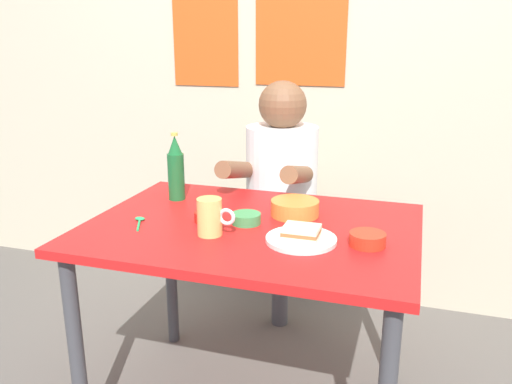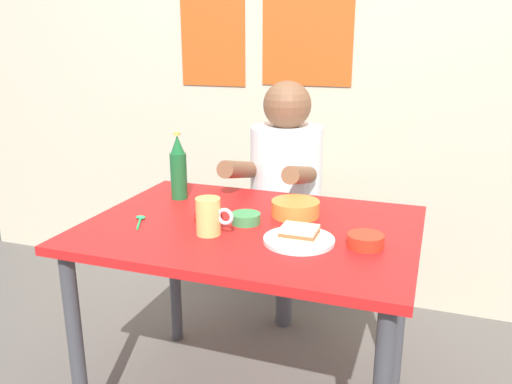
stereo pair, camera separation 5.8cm
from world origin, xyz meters
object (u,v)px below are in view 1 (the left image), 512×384
Objects in this scene: plate_orange at (301,240)px; beer_mug at (210,217)px; beer_bottle at (176,170)px; soup_bowl_orange at (295,207)px; person_seated at (281,172)px; sandwich at (301,232)px; dining_table at (252,250)px; stool at (280,257)px.

beer_mug is at bearing -174.30° from plate_orange.
soup_bowl_orange is at bearing -5.88° from beer_bottle.
plate_orange is at bearing -72.05° from soup_bowl_orange.
person_seated reaches higher than sandwich.
beer_bottle is at bearing 152.85° from sandwich.
stool is at bearing 95.63° from dining_table.
stool is 0.63× the size of person_seated.
beer_bottle reaches higher than dining_table.
dining_table is 0.63m from person_seated.
sandwich reaches higher than stool.
soup_bowl_orange reaches higher than dining_table.
plate_orange reaches higher than stool.
stool is at bearing 109.93° from soup_bowl_orange.
person_seated is 4.23× the size of soup_bowl_orange.
person_seated is at bearing 87.50° from beer_mug.
dining_table is 1.53× the size of person_seated.
stool is 1.72× the size of beer_bottle.
beer_mug is at bearing -128.50° from soup_bowl_orange.
soup_bowl_orange is at bearing -70.07° from stool.
beer_bottle is 1.54× the size of soup_bowl_orange.
beer_bottle is at bearing 174.12° from soup_bowl_orange.
stool is 4.09× the size of sandwich.
sandwich is (0.00, 0.00, 0.02)m from plate_orange.
beer_mug is (-0.03, -0.75, 0.03)m from person_seated.
plate_orange is at bearing -90.00° from sandwich.
plate_orange is 2.00× the size of sandwich.
plate_orange is at bearing 5.70° from beer_mug.
dining_table is 0.25m from sandwich.
person_seated is 5.71× the size of beer_mug.
soup_bowl_orange is (0.18, -0.48, 0.01)m from person_seated.
dining_table is at bearing -27.00° from beer_bottle.
beer_bottle is (-0.30, -0.43, 0.09)m from person_seated.
soup_bowl_orange is (0.48, -0.05, -0.09)m from beer_bottle.
sandwich is 0.63m from beer_bottle.
sandwich is at bearing -70.71° from stool.
beer_mug is (-0.29, -0.03, 0.05)m from plate_orange.
stool is 0.88m from sandwich.
soup_bowl_orange is at bearing -69.64° from person_seated.
sandwich is at bearing -27.43° from dining_table.
dining_table is 0.46m from beer_bottle.
soup_bowl_orange is (0.12, 0.14, 0.12)m from dining_table.
dining_table is 2.44× the size of stool.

